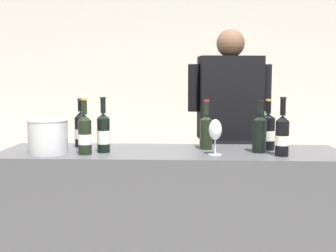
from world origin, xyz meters
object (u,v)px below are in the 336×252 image
object	(u,v)px
wine_bottle_3	(259,132)
wine_bottle_5	(81,129)
wine_glass	(215,131)
wine_bottle_2	(282,135)
wine_bottle_6	(206,131)
wine_bottle_0	(103,133)
potted_shrub	(237,143)
wine_bottle_4	(85,134)
ice_bucket	(48,136)
wine_bottle_1	(268,131)
person_server	(229,151)

from	to	relation	value
wine_bottle_3	wine_bottle_5	distance (m)	1.10
wine_bottle_3	wine_glass	distance (m)	0.28
wine_bottle_2	wine_bottle_6	xyz separation A→B (m)	(-0.41, 0.22, -0.00)
wine_bottle_2	wine_glass	world-z (taller)	wine_bottle_2
wine_bottle_3	wine_bottle_0	bearing A→B (deg)	-177.64
potted_shrub	wine_bottle_3	bearing A→B (deg)	-88.61
wine_bottle_4	wine_bottle_3	bearing A→B (deg)	6.33
wine_bottle_6	ice_bucket	size ratio (longest dim) A/B	1.30
wine_bottle_3	wine_bottle_4	xyz separation A→B (m)	(-1.00, -0.11, -0.00)
ice_bucket	potted_shrub	xyz separation A→B (m)	(1.19, 1.08, -0.19)
wine_bottle_0	wine_bottle_5	bearing A→B (deg)	132.67
wine_bottle_5	ice_bucket	xyz separation A→B (m)	(-0.13, -0.26, -0.01)
wine_bottle_1	person_server	bearing A→B (deg)	111.65
wine_bottle_2	potted_shrub	size ratio (longest dim) A/B	0.27
wine_bottle_4	wine_bottle_6	size ratio (longest dim) A/B	1.06
ice_bucket	wine_bottle_3	bearing A→B (deg)	4.54
wine_bottle_0	wine_bottle_2	bearing A→B (deg)	-4.19
wine_bottle_1	wine_bottle_5	distance (m)	1.16
wine_glass	wine_bottle_6	bearing A→B (deg)	102.17
wine_glass	wine_bottle_3	bearing A→B (deg)	20.17
wine_glass	ice_bucket	world-z (taller)	wine_glass
wine_bottle_1	wine_bottle_4	distance (m)	1.09
wine_glass	potted_shrub	size ratio (longest dim) A/B	0.17
wine_bottle_1	wine_bottle_6	distance (m)	0.37
wine_bottle_2	ice_bucket	world-z (taller)	wine_bottle_2
wine_bottle_4	wine_glass	size ratio (longest dim) A/B	1.58
wine_bottle_6	wine_glass	world-z (taller)	wine_bottle_6
ice_bucket	wine_bottle_2	bearing A→B (deg)	-0.66
wine_glass	person_server	bearing A→B (deg)	78.42
wine_glass	person_server	distance (m)	0.73
potted_shrub	wine_bottle_2	bearing A→B (deg)	-83.07
wine_bottle_1	wine_bottle_5	bearing A→B (deg)	177.13
wine_bottle_4	wine_glass	xyz separation A→B (m)	(0.74, 0.02, 0.02)
wine_bottle_6	wine_bottle_2	bearing A→B (deg)	-27.88
wine_bottle_4	wine_bottle_0	bearing A→B (deg)	38.38
wine_bottle_1	potted_shrub	bearing A→B (deg)	95.91
wine_bottle_3	person_server	xyz separation A→B (m)	(-0.12, 0.58, -0.21)
wine_bottle_1	wine_bottle_6	world-z (taller)	wine_bottle_1
wine_bottle_3	wine_bottle_2	bearing A→B (deg)	-45.74
wine_bottle_0	wine_bottle_1	bearing A→B (deg)	8.07
wine_bottle_5	wine_bottle_2	bearing A→B (deg)	-12.73
wine_bottle_0	wine_bottle_6	size ratio (longest dim) A/B	1.07
potted_shrub	wine_bottle_0	bearing A→B (deg)	-130.96
ice_bucket	potted_shrub	size ratio (longest dim) A/B	0.19
wine_bottle_4	ice_bucket	bearing A→B (deg)	176.20
wine_bottle_6	ice_bucket	distance (m)	0.94
wine_bottle_2	person_server	xyz separation A→B (m)	(-0.23, 0.69, -0.21)
wine_bottle_6	wine_glass	bearing A→B (deg)	-77.83
wine_bottle_3	potted_shrub	bearing A→B (deg)	91.39
wine_bottle_4	person_server	distance (m)	1.14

